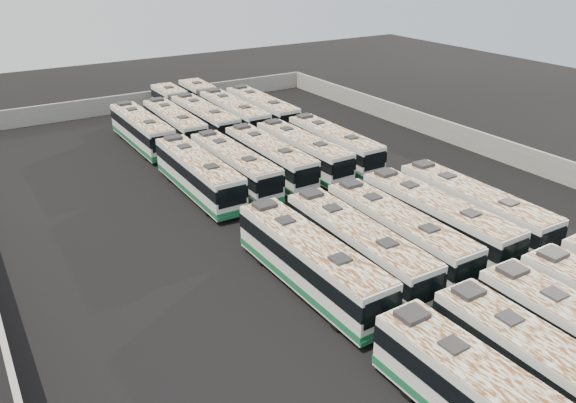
% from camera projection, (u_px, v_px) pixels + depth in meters
% --- Properties ---
extents(ground, '(140.00, 140.00, 0.00)m').
position_uv_depth(ground, '(308.00, 213.00, 43.77)').
color(ground, black).
rests_on(ground, ground).
extents(perimeter_wall, '(45.20, 73.20, 2.20)m').
position_uv_depth(perimeter_wall, '(308.00, 200.00, 43.31)').
color(perimeter_wall, slate).
rests_on(perimeter_wall, ground).
extents(bus_front_left, '(2.77, 12.51, 3.52)m').
position_uv_depth(bus_front_left, '(555.00, 379.00, 24.54)').
color(bus_front_left, silver).
rests_on(bus_front_left, ground).
extents(bus_midfront_far_left, '(2.86, 12.89, 3.63)m').
position_uv_depth(bus_midfront_far_left, '(311.00, 261.00, 33.51)').
color(bus_midfront_far_left, silver).
rests_on(bus_midfront_far_left, ground).
extents(bus_midfront_left, '(2.89, 12.70, 3.57)m').
position_uv_depth(bus_midfront_left, '(357.00, 246.00, 35.25)').
color(bus_midfront_left, silver).
rests_on(bus_midfront_left, ground).
extents(bus_midfront_center, '(2.87, 12.58, 3.53)m').
position_uv_depth(bus_midfront_center, '(397.00, 233.00, 36.97)').
color(bus_midfront_center, silver).
rests_on(bus_midfront_center, ground).
extents(bus_midfront_right, '(2.82, 12.80, 3.60)m').
position_uv_depth(bus_midfront_right, '(436.00, 219.00, 38.75)').
color(bus_midfront_right, silver).
rests_on(bus_midfront_right, ground).
extents(bus_midfront_far_right, '(2.90, 12.85, 3.61)m').
position_uv_depth(bus_midfront_far_right, '(473.00, 208.00, 40.27)').
color(bus_midfront_far_right, silver).
rests_on(bus_midfront_far_right, ground).
extents(bus_midback_far_left, '(2.76, 12.75, 3.59)m').
position_uv_depth(bus_midback_far_left, '(198.00, 174.00, 46.41)').
color(bus_midback_far_left, silver).
rests_on(bus_midback_far_left, ground).
extents(bus_midback_left, '(2.74, 12.35, 3.47)m').
position_uv_depth(bus_midback_left, '(234.00, 166.00, 48.14)').
color(bus_midback_left, silver).
rests_on(bus_midback_left, ground).
extents(bus_midback_center, '(2.67, 12.40, 3.49)m').
position_uv_depth(bus_midback_center, '(269.00, 158.00, 49.92)').
color(bus_midback_center, silver).
rests_on(bus_midback_center, ground).
extents(bus_midback_right, '(2.83, 12.34, 3.46)m').
position_uv_depth(bus_midback_right, '(303.00, 152.00, 51.51)').
color(bus_midback_right, silver).
rests_on(bus_midback_right, ground).
extents(bus_midback_far_right, '(2.76, 12.34, 3.47)m').
position_uv_depth(bus_midback_far_right, '(334.00, 145.00, 53.25)').
color(bus_midback_far_right, silver).
rests_on(bus_midback_far_right, ground).
extents(bus_back_far_left, '(2.74, 12.53, 3.53)m').
position_uv_depth(bus_back_far_left, '(142.00, 130.00, 57.50)').
color(bus_back_far_left, silver).
rests_on(bus_back_far_left, ground).
extents(bus_back_left, '(2.85, 12.44, 3.49)m').
position_uv_depth(bus_back_left, '(174.00, 125.00, 59.10)').
color(bus_back_left, silver).
rests_on(bus_back_left, ground).
extents(bus_back_center, '(2.73, 19.35, 3.51)m').
position_uv_depth(bus_back_center, '(192.00, 112.00, 63.44)').
color(bus_back_center, silver).
rests_on(bus_back_center, ground).
extents(bus_back_right, '(3.19, 19.98, 3.61)m').
position_uv_depth(bus_back_right, '(221.00, 108.00, 65.02)').
color(bus_back_right, silver).
rests_on(bus_back_right, ground).
extents(bus_back_far_right, '(2.93, 12.91, 3.63)m').
position_uv_depth(bus_back_far_right, '(262.00, 110.00, 63.99)').
color(bus_back_far_right, silver).
rests_on(bus_back_far_right, ground).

